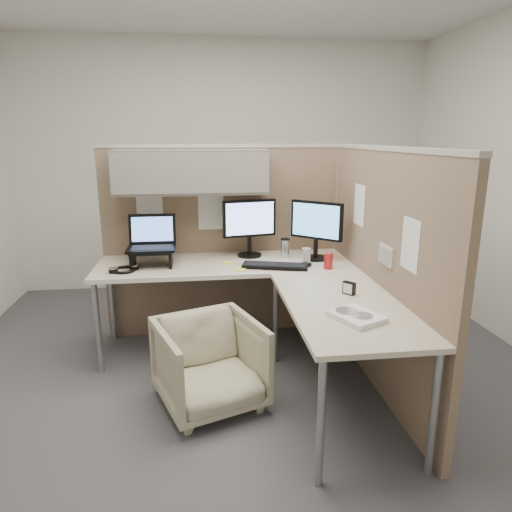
{
  "coord_description": "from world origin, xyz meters",
  "views": [
    {
      "loc": [
        -0.3,
        -2.92,
        1.69
      ],
      "look_at": [
        0.1,
        0.25,
        0.85
      ],
      "focal_mm": 32.0,
      "sensor_mm": 36.0,
      "label": 1
    }
  ],
  "objects": [
    {
      "name": "paper_stack",
      "position": [
        0.53,
        -0.7,
        0.75
      ],
      "size": [
        0.31,
        0.34,
        0.03
      ],
      "rotation": [
        0.0,
        0.0,
        0.46
      ],
      "color": "white",
      "rests_on": "desk"
    },
    {
      "name": "desk",
      "position": [
        0.12,
        0.13,
        0.69
      ],
      "size": [
        2.0,
        1.98,
        0.73
      ],
      "color": "beige",
      "rests_on": "ground"
    },
    {
      "name": "ground",
      "position": [
        0.0,
        0.0,
        0.0
      ],
      "size": [
        4.5,
        4.5,
        0.0
      ],
      "primitive_type": "plane",
      "color": "#434349",
      "rests_on": "ground"
    },
    {
      "name": "office_chair",
      "position": [
        -0.26,
        -0.27,
        0.31
      ],
      "size": [
        0.77,
        0.75,
        0.63
      ],
      "primitive_type": "imported",
      "rotation": [
        0.0,
        0.0,
        0.35
      ],
      "color": "#BDB596",
      "rests_on": "ground"
    },
    {
      "name": "sticky_note_b",
      "position": [
        -0.01,
        0.31,
        0.73
      ],
      "size": [
        0.09,
        0.09,
        0.01
      ],
      "primitive_type": "cube",
      "rotation": [
        0.0,
        0.0,
        -0.29
      ],
      "color": "#FCEA42",
      "rests_on": "desk"
    },
    {
      "name": "travel_mug",
      "position": [
        0.39,
        0.63,
        0.81
      ],
      "size": [
        0.07,
        0.07,
        0.16
      ],
      "color": "silver",
      "rests_on": "desk"
    },
    {
      "name": "monitor_left",
      "position": [
        0.1,
        0.71,
        1.0
      ],
      "size": [
        0.44,
        0.2,
        0.47
      ],
      "rotation": [
        0.0,
        0.0,
        0.19
      ],
      "color": "black",
      "rests_on": "desk"
    },
    {
      "name": "partition_back",
      "position": [
        -0.22,
        0.83,
        1.1
      ],
      "size": [
        2.0,
        0.36,
        1.63
      ],
      "color": "#866E58",
      "rests_on": "ground"
    },
    {
      "name": "desk_clock",
      "position": [
        0.62,
        -0.31,
        0.77
      ],
      "size": [
        0.07,
        0.08,
        0.08
      ],
      "rotation": [
        0.0,
        0.0,
        -0.89
      ],
      "color": "black",
      "rests_on": "desk"
    },
    {
      "name": "laptop_station",
      "position": [
        -0.67,
        0.54,
        0.87
      ],
      "size": [
        0.36,
        0.31,
        0.37
      ],
      "color": "black",
      "rests_on": "desk"
    },
    {
      "name": "mouse",
      "position": [
        0.49,
        0.34,
        0.75
      ],
      "size": [
        0.11,
        0.08,
        0.04
      ],
      "primitive_type": "ellipsoid",
      "rotation": [
        0.0,
        0.0,
        -0.17
      ],
      "color": "black",
      "rests_on": "desk"
    },
    {
      "name": "partition_right",
      "position": [
        0.9,
        -0.07,
        0.82
      ],
      "size": [
        0.07,
        2.03,
        1.63
      ],
      "color": "#866E58",
      "rests_on": "ground"
    },
    {
      "name": "monitor_right",
      "position": [
        0.62,
        0.55,
        1.0
      ],
      "size": [
        0.35,
        0.32,
        0.47
      ],
      "rotation": [
        0.0,
        0.0,
        -0.72
      ],
      "color": "black",
      "rests_on": "desk"
    },
    {
      "name": "keyboard",
      "position": [
        0.26,
        0.35,
        0.74
      ],
      "size": [
        0.52,
        0.29,
        0.02
      ],
      "primitive_type": "cube",
      "rotation": [
        0.0,
        0.0,
        -0.28
      ],
      "color": "black",
      "rests_on": "desk"
    },
    {
      "name": "sticky_note_d",
      "position": [
        -0.09,
        0.51,
        0.73
      ],
      "size": [
        0.08,
        0.08,
        0.01
      ],
      "primitive_type": "cube",
      "rotation": [
        0.0,
        0.0,
        -0.02
      ],
      "color": "#FCEA42",
      "rests_on": "desk"
    },
    {
      "name": "soda_can_silver",
      "position": [
        0.52,
        0.43,
        0.79
      ],
      "size": [
        0.07,
        0.07,
        0.12
      ],
      "primitive_type": "cylinder",
      "color": "silver",
      "rests_on": "desk"
    },
    {
      "name": "soda_can_green",
      "position": [
        0.65,
        0.27,
        0.79
      ],
      "size": [
        0.07,
        0.07,
        0.12
      ],
      "primitive_type": "cylinder",
      "color": "#B21E1E",
      "rests_on": "desk"
    },
    {
      "name": "headphones",
      "position": [
        -0.86,
        0.39,
        0.74
      ],
      "size": [
        0.23,
        0.23,
        0.03
      ],
      "rotation": [
        0.0,
        0.0,
        0.43
      ],
      "color": "black",
      "rests_on": "desk"
    }
  ]
}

